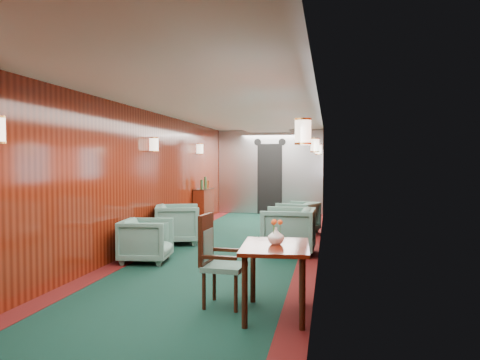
{
  "coord_description": "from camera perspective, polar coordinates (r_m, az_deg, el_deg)",
  "views": [
    {
      "loc": [
        1.66,
        -7.37,
        1.51
      ],
      "look_at": [
        0.0,
        1.32,
        1.15
      ],
      "focal_mm": 35.0,
      "sensor_mm": 36.0,
      "label": 1
    }
  ],
  "objects": [
    {
      "name": "credenza",
      "position": [
        11.43,
        -4.46,
        -3.08
      ],
      "size": [
        0.3,
        0.95,
        1.12
      ],
      "color": "#631C0D",
      "rests_on": "ground"
    },
    {
      "name": "side_chair",
      "position": [
        4.94,
        -2.93,
        -9.25
      ],
      "size": [
        0.46,
        0.48,
        0.95
      ],
      "rotation": [
        0.0,
        0.0,
        -0.07
      ],
      "color": "#214F49",
      "rests_on": "ground"
    },
    {
      "name": "dining_table",
      "position": [
        4.63,
        4.34,
        -9.25
      ],
      "size": [
        0.7,
        0.96,
        0.69
      ],
      "rotation": [
        0.0,
        0.0,
        0.07
      ],
      "color": "#631C0D",
      "rests_on": "ground"
    },
    {
      "name": "room",
      "position": [
        7.55,
        -1.87,
        3.28
      ],
      "size": [
        12.0,
        12.1,
        2.4
      ],
      "color": "black",
      "rests_on": "ground"
    },
    {
      "name": "bulkhead",
      "position": [
        13.39,
        3.68,
        0.93
      ],
      "size": [
        2.98,
        0.17,
        2.39
      ],
      "color": "silver",
      "rests_on": "ground"
    },
    {
      "name": "armchair_left_far",
      "position": [
        8.65,
        -7.6,
        -5.33
      ],
      "size": [
        0.99,
        0.98,
        0.72
      ],
      "primitive_type": "imported",
      "rotation": [
        0.0,
        0.0,
        1.89
      ],
      "color": "#214F49",
      "rests_on": "ground"
    },
    {
      "name": "armchair_right_near",
      "position": [
        7.65,
        5.9,
        -6.17
      ],
      "size": [
        0.86,
        0.84,
        0.76
      ],
      "primitive_type": "imported",
      "rotation": [
        0.0,
        0.0,
        -1.6
      ],
      "color": "#214F49",
      "rests_on": "ground"
    },
    {
      "name": "flower_vase",
      "position": [
        4.63,
        4.4,
        -6.82
      ],
      "size": [
        0.21,
        0.21,
        0.17
      ],
      "primitive_type": "imported",
      "rotation": [
        0.0,
        0.0,
        0.43
      ],
      "color": "white",
      "rests_on": "dining_table"
    },
    {
      "name": "wall_sconces",
      "position": [
        8.11,
        -0.99,
        4.31
      ],
      "size": [
        2.97,
        7.97,
        0.25
      ],
      "color": "beige",
      "rests_on": "ground"
    },
    {
      "name": "armchair_right_far",
      "position": [
        9.83,
        7.1,
        -4.55
      ],
      "size": [
        0.95,
        0.93,
        0.67
      ],
      "primitive_type": "imported",
      "rotation": [
        0.0,
        0.0,
        -1.94
      ],
      "color": "#214F49",
      "rests_on": "ground"
    },
    {
      "name": "windows_right",
      "position": [
        7.62,
        9.53,
        1.85
      ],
      "size": [
        0.02,
        8.6,
        0.8
      ],
      "color": "#ABAEB2",
      "rests_on": "ground"
    },
    {
      "name": "armchair_left_near",
      "position": [
        7.16,
        -11.35,
        -7.24
      ],
      "size": [
        0.79,
        0.77,
        0.65
      ],
      "primitive_type": "imported",
      "rotation": [
        0.0,
        0.0,
        1.69
      ],
      "color": "#214F49",
      "rests_on": "ground"
    }
  ]
}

